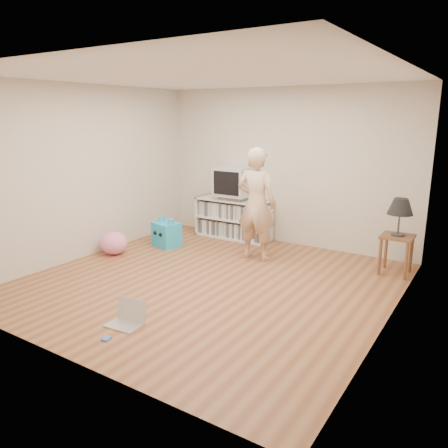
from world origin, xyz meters
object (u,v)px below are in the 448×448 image
at_px(laptop, 128,317).
at_px(plush_blue, 166,234).
at_px(media_unit, 234,218).
at_px(dvd_deck, 234,197).
at_px(crt_tv, 234,181).
at_px(side_table, 397,245).
at_px(table_lamp, 400,207).
at_px(plush_pink, 114,243).
at_px(person, 256,204).

height_order(laptop, plush_blue, plush_blue).
distance_m(media_unit, plush_blue, 1.28).
bearing_deg(dvd_deck, laptop, -76.90).
xyz_separation_m(media_unit, plush_blue, (-0.68, -1.08, -0.14)).
xyz_separation_m(crt_tv, side_table, (2.85, -0.37, -0.60)).
xyz_separation_m(table_lamp, laptop, (-2.04, -3.10, -0.87)).
xyz_separation_m(table_lamp, plush_blue, (-3.52, -0.69, -0.73)).
height_order(dvd_deck, crt_tv, crt_tv).
height_order(table_lamp, plush_blue, table_lamp).
height_order(plush_blue, plush_pink, plush_blue).
bearing_deg(table_lamp, media_unit, 172.28).
relative_size(crt_tv, person, 0.35).
height_order(side_table, plush_blue, side_table).
xyz_separation_m(dvd_deck, laptop, (0.81, -3.47, -0.67)).
bearing_deg(crt_tv, person, -42.83).
xyz_separation_m(media_unit, table_lamp, (2.85, -0.39, 0.59)).
height_order(crt_tv, plush_blue, crt_tv).
relative_size(dvd_deck, side_table, 0.82).
bearing_deg(plush_pink, crt_tv, 59.35).
bearing_deg(crt_tv, plush_blue, -122.58).
bearing_deg(media_unit, plush_pink, -120.40).
relative_size(plush_blue, plush_pink, 1.17).
relative_size(table_lamp, laptop, 1.33).
xyz_separation_m(table_lamp, person, (-1.94, -0.47, -0.09)).
distance_m(dvd_deck, plush_blue, 1.37).
height_order(media_unit, plush_blue, media_unit).
relative_size(table_lamp, plush_pink, 1.22).
relative_size(media_unit, plush_pink, 3.31).
bearing_deg(crt_tv, side_table, -7.34).
height_order(media_unit, table_lamp, table_lamp).
relative_size(media_unit, table_lamp, 2.72).
relative_size(side_table, person, 0.32).
relative_size(media_unit, dvd_deck, 3.11).
relative_size(laptop, plush_pink, 0.92).
bearing_deg(person, laptop, 84.87).
height_order(media_unit, plush_pink, media_unit).
xyz_separation_m(table_lamp, plush_pink, (-3.94, -1.48, -0.76)).
bearing_deg(plush_pink, media_unit, 59.60).
relative_size(person, plush_pink, 4.02).
bearing_deg(plush_pink, side_table, 20.58).
bearing_deg(laptop, table_lamp, 51.94).
bearing_deg(plush_blue, table_lamp, 25.57).
bearing_deg(side_table, crt_tv, 172.66).
relative_size(media_unit, laptop, 3.61).
height_order(media_unit, side_table, media_unit).
bearing_deg(table_lamp, plush_blue, -168.88).
bearing_deg(table_lamp, side_table, 0.00).
distance_m(side_table, plush_pink, 4.22).
bearing_deg(dvd_deck, person, -42.94).
xyz_separation_m(dvd_deck, person, (0.90, -0.84, 0.12)).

